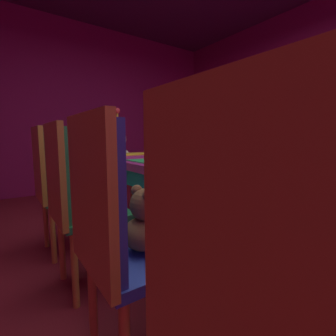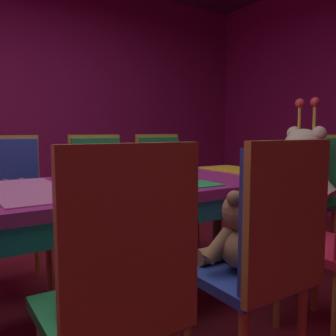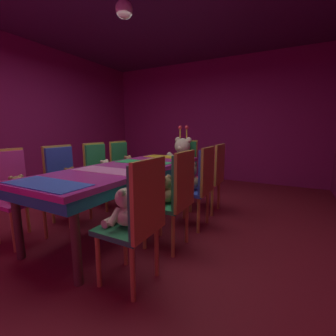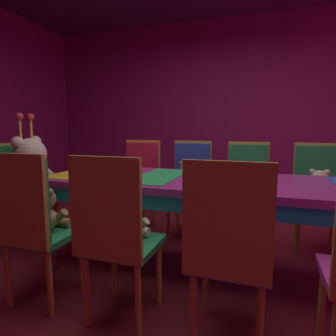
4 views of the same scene
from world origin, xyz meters
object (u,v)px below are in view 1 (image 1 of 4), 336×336
at_px(chair_left_3, 51,178).
at_px(teddy_right_1, 308,183).
at_px(chair_right_2, 253,170).
at_px(chair_left_2, 71,192).
at_px(teddy_left_1, 147,223).
at_px(teddy_right_2, 243,171).
at_px(teddy_left_0, 316,324).
at_px(teddy_left_3, 71,178).
at_px(throne_chair, 110,162).
at_px(teddy_left_2, 96,192).
at_px(chair_right_1, 317,179).
at_px(banquet_table, 213,176).
at_px(chair_left_1, 113,224).
at_px(king_teddy_bear, 115,154).
at_px(chair_right_3, 208,165).

xyz_separation_m(chair_left_3, teddy_right_1, (1.50, -1.17, -0.02)).
height_order(chair_left_3, chair_right_2, same).
bearing_deg(chair_left_2, teddy_left_1, -77.35).
xyz_separation_m(teddy_right_1, teddy_right_2, (0.03, 0.59, 0.02)).
xyz_separation_m(teddy_left_0, teddy_left_3, (0.01, 1.82, 0.01)).
height_order(teddy_left_1, throne_chair, throne_chair).
relative_size(teddy_left_2, throne_chair, 0.30).
bearing_deg(teddy_right_1, teddy_left_2, -24.12).
distance_m(teddy_left_1, chair_right_1, 1.49).
distance_m(banquet_table, chair_left_3, 1.21).
bearing_deg(teddy_right_2, chair_left_2, -0.59).
distance_m(chair_right_1, teddy_right_2, 0.60).
height_order(teddy_left_0, teddy_right_2, teddy_right_2).
relative_size(chair_left_1, teddy_left_3, 3.21).
distance_m(teddy_left_0, chair_left_3, 1.82).
xyz_separation_m(teddy_left_3, king_teddy_bear, (0.68, 0.74, 0.13)).
distance_m(chair_right_1, king_teddy_bear, 2.08).
bearing_deg(banquet_table, chair_right_3, 46.87).
distance_m(teddy_left_2, chair_right_3, 1.61).
bearing_deg(chair_right_3, throne_chair, -47.45).
bearing_deg(throne_chair, teddy_left_1, -17.83).
xyz_separation_m(chair_left_2, chair_right_2, (1.66, -0.02, 0.00)).
distance_m(chair_left_3, teddy_left_3, 0.14).
relative_size(chair_left_2, throne_chair, 1.00).
bearing_deg(banquet_table, chair_left_1, -159.82).
height_order(teddy_left_0, chair_left_2, chair_left_2).
xyz_separation_m(banquet_table, teddy_left_0, (-0.69, -0.93, -0.08)).
relative_size(teddy_right_1, teddy_right_2, 0.85).
height_order(teddy_left_3, chair_right_3, chair_right_3).
height_order(throne_chair, king_teddy_bear, king_teddy_bear).
bearing_deg(teddy_left_0, king_teddy_bear, 74.96).
distance_m(teddy_left_0, teddy_left_1, 0.63).
bearing_deg(banquet_table, teddy_left_1, -156.01).
xyz_separation_m(teddy_left_2, teddy_right_2, (1.37, -0.02, 0.02)).
height_order(chair_left_3, teddy_left_3, chair_left_3).
bearing_deg(chair_right_1, teddy_left_2, -22.03).
xyz_separation_m(teddy_left_2, teddy_left_3, (-0.01, 0.57, 0.00)).
bearing_deg(chair_right_1, teddy_left_3, -38.05).
xyz_separation_m(teddy_right_1, chair_right_2, (0.17, 0.59, 0.02)).
bearing_deg(chair_right_2, chair_left_3, -19.27).
xyz_separation_m(chair_right_1, king_teddy_bear, (-0.82, 1.91, 0.12)).
relative_size(teddy_right_2, throne_chair, 0.35).
relative_size(banquet_table, chair_right_1, 2.54).
relative_size(chair_left_2, king_teddy_bear, 1.23).
bearing_deg(chair_right_2, chair_right_3, -88.32).
relative_size(chair_right_3, king_teddy_bear, 1.23).
xyz_separation_m(chair_right_1, teddy_right_1, (-0.14, -0.00, -0.02)).
distance_m(teddy_left_2, teddy_right_2, 1.37).
distance_m(banquet_table, teddy_right_2, 0.77).
relative_size(teddy_right_2, king_teddy_bear, 0.43).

